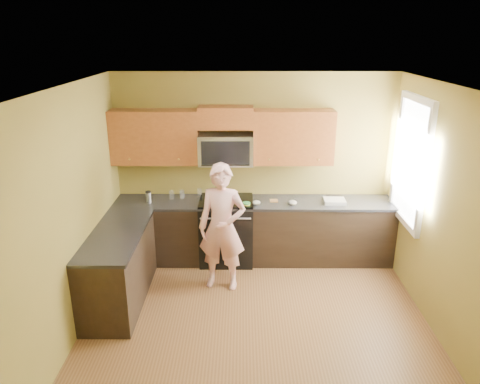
{
  "coord_description": "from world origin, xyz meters",
  "views": [
    {
      "loc": [
        -0.17,
        -4.33,
        3.2
      ],
      "look_at": [
        -0.2,
        1.3,
        1.2
      ],
      "focal_mm": 33.71,
      "sensor_mm": 36.0,
      "label": 1
    }
  ],
  "objects_px": {
    "travel_mug": "(149,202)",
    "butter_tub": "(246,207)",
    "microwave": "(226,164)",
    "stove": "(226,230)",
    "woman": "(222,228)",
    "frying_pan": "(221,203)"
  },
  "relations": [
    {
      "from": "frying_pan",
      "to": "butter_tub",
      "type": "height_order",
      "value": "frying_pan"
    },
    {
      "from": "stove",
      "to": "butter_tub",
      "type": "distance_m",
      "value": 0.56
    },
    {
      "from": "woman",
      "to": "microwave",
      "type": "bearing_deg",
      "value": 97.91
    },
    {
      "from": "frying_pan",
      "to": "butter_tub",
      "type": "relative_size",
      "value": 4.31
    },
    {
      "from": "stove",
      "to": "frying_pan",
      "type": "xyz_separation_m",
      "value": [
        -0.07,
        -0.13,
        0.47
      ]
    },
    {
      "from": "microwave",
      "to": "butter_tub",
      "type": "relative_size",
      "value": 6.96
    },
    {
      "from": "microwave",
      "to": "frying_pan",
      "type": "distance_m",
      "value": 0.57
    },
    {
      "from": "woman",
      "to": "butter_tub",
      "type": "distance_m",
      "value": 0.63
    },
    {
      "from": "microwave",
      "to": "woman",
      "type": "bearing_deg",
      "value": -91.87
    },
    {
      "from": "microwave",
      "to": "butter_tub",
      "type": "height_order",
      "value": "microwave"
    },
    {
      "from": "frying_pan",
      "to": "travel_mug",
      "type": "height_order",
      "value": "travel_mug"
    },
    {
      "from": "butter_tub",
      "to": "travel_mug",
      "type": "bearing_deg",
      "value": 173.71
    },
    {
      "from": "travel_mug",
      "to": "butter_tub",
      "type": "bearing_deg",
      "value": -6.29
    },
    {
      "from": "frying_pan",
      "to": "microwave",
      "type": "bearing_deg",
      "value": 72.34
    },
    {
      "from": "travel_mug",
      "to": "woman",
      "type": "bearing_deg",
      "value": -32.76
    },
    {
      "from": "microwave",
      "to": "frying_pan",
      "type": "xyz_separation_m",
      "value": [
        -0.07,
        -0.26,
        -0.5
      ]
    },
    {
      "from": "microwave",
      "to": "woman",
      "type": "distance_m",
      "value": 1.05
    },
    {
      "from": "butter_tub",
      "to": "frying_pan",
      "type": "bearing_deg",
      "value": 170.17
    },
    {
      "from": "stove",
      "to": "microwave",
      "type": "bearing_deg",
      "value": 90.0
    },
    {
      "from": "stove",
      "to": "travel_mug",
      "type": "xyz_separation_m",
      "value": [
        -1.1,
        -0.04,
        0.44
      ]
    },
    {
      "from": "microwave",
      "to": "butter_tub",
      "type": "bearing_deg",
      "value": -47.68
    },
    {
      "from": "microwave",
      "to": "travel_mug",
      "type": "distance_m",
      "value": 1.23
    }
  ]
}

